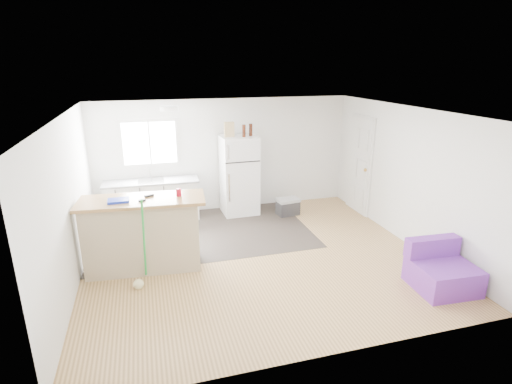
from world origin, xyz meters
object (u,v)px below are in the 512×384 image
(refrigerator, at_px, (239,175))
(red_cup, at_px, (179,192))
(mop, at_px, (140,273))
(bottle_right, at_px, (251,130))
(blue_tray, at_px, (118,201))
(peninsula, at_px, (143,234))
(bottle_left, at_px, (244,131))
(cleaner_jug, at_px, (165,260))
(purple_seat, at_px, (441,271))
(cardboard_box, at_px, (229,129))
(kitchen_cabinets, at_px, (153,200))
(cooler, at_px, (288,206))

(refrigerator, bearing_deg, red_cup, -126.86)
(mop, bearing_deg, bottle_right, 40.15)
(refrigerator, bearing_deg, blue_tray, -140.10)
(red_cup, bearing_deg, peninsula, 178.15)
(peninsula, relative_size, bottle_left, 7.70)
(bottle_right, bearing_deg, cleaner_jug, -133.58)
(purple_seat, height_order, bottle_left, bottle_left)
(refrigerator, relative_size, red_cup, 13.85)
(cardboard_box, xyz_separation_m, bottle_left, (0.28, -0.09, -0.02))
(red_cup, xyz_separation_m, bottle_left, (1.52, 1.92, 0.58))
(peninsula, bearing_deg, bottle_right, 46.37)
(kitchen_cabinets, bearing_deg, cleaner_jug, -85.82)
(peninsula, height_order, bottle_right, bottle_right)
(mop, height_order, blue_tray, mop)
(bottle_left, bearing_deg, cooler, -20.30)
(purple_seat, bearing_deg, blue_tray, 162.04)
(refrigerator, relative_size, purple_seat, 1.94)
(bottle_left, bearing_deg, red_cup, -128.37)
(blue_tray, bearing_deg, peninsula, 7.99)
(kitchen_cabinets, distance_m, blue_tray, 2.30)
(kitchen_cabinets, xyz_separation_m, mop, (-0.28, -2.65, -0.20))
(peninsula, height_order, blue_tray, blue_tray)
(kitchen_cabinets, relative_size, purple_seat, 2.21)
(peninsula, xyz_separation_m, red_cup, (0.58, -0.02, 0.63))
(cooler, relative_size, bottle_left, 2.02)
(cardboard_box, bearing_deg, purple_seat, -58.80)
(blue_tray, xyz_separation_m, cardboard_box, (2.12, 2.04, 0.65))
(cleaner_jug, height_order, red_cup, red_cup)
(peninsula, relative_size, blue_tray, 6.41)
(refrigerator, height_order, red_cup, refrigerator)
(refrigerator, height_order, cleaner_jug, refrigerator)
(refrigerator, height_order, bottle_right, bottle_right)
(cooler, xyz_separation_m, bottle_left, (-0.87, 0.32, 1.61))
(mop, relative_size, bottle_left, 5.46)
(blue_tray, bearing_deg, bottle_left, 38.95)
(red_cup, height_order, cardboard_box, cardboard_box)
(kitchen_cabinets, height_order, refrigerator, refrigerator)
(purple_seat, height_order, cardboard_box, cardboard_box)
(blue_tray, height_order, bottle_left, bottle_left)
(peninsula, bearing_deg, mop, -92.38)
(cardboard_box, bearing_deg, peninsula, -132.39)
(red_cup, relative_size, cardboard_box, 0.40)
(refrigerator, distance_m, mop, 3.38)
(cooler, distance_m, bottle_left, 1.85)
(cleaner_jug, distance_m, bottle_left, 3.15)
(cleaner_jug, distance_m, bottle_right, 3.31)
(refrigerator, relative_size, cooler, 3.30)
(blue_tray, xyz_separation_m, bottle_left, (2.40, 1.94, 0.62))
(kitchen_cabinets, xyz_separation_m, blue_tray, (-0.51, -2.12, 0.74))
(kitchen_cabinets, distance_m, cleaner_jug, 2.18)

